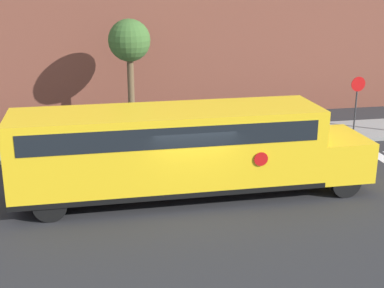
% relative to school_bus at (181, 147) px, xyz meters
% --- Properties ---
extents(ground_plane, '(60.00, 60.00, 0.00)m').
position_rel_school_bus_xyz_m(ground_plane, '(0.23, -0.61, -1.70)').
color(ground_plane, '#28282B').
extents(sidewalk_strip, '(44.00, 3.00, 0.15)m').
position_rel_school_bus_xyz_m(sidewalk_strip, '(0.23, 5.89, -1.63)').
color(sidewalk_strip, gray).
rests_on(sidewalk_strip, ground).
extents(building_backdrop, '(32.00, 4.00, 11.11)m').
position_rel_school_bus_xyz_m(building_backdrop, '(0.23, 12.39, 3.85)').
color(building_backdrop, brown).
rests_on(building_backdrop, ground).
extents(school_bus, '(11.56, 2.57, 2.94)m').
position_rel_school_bus_xyz_m(school_bus, '(0.00, 0.00, 0.00)').
color(school_bus, yellow).
rests_on(school_bus, ground).
extents(stop_sign, '(0.65, 0.10, 2.79)m').
position_rel_school_bus_xyz_m(stop_sign, '(8.73, 5.00, 0.11)').
color(stop_sign, '#38383A').
rests_on(stop_sign, ground).
extents(tree_near_sidewalk, '(1.89, 1.89, 5.16)m').
position_rel_school_bus_xyz_m(tree_near_sidewalk, '(-0.87, 8.06, 2.40)').
color(tree_near_sidewalk, brown).
rests_on(tree_near_sidewalk, ground).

